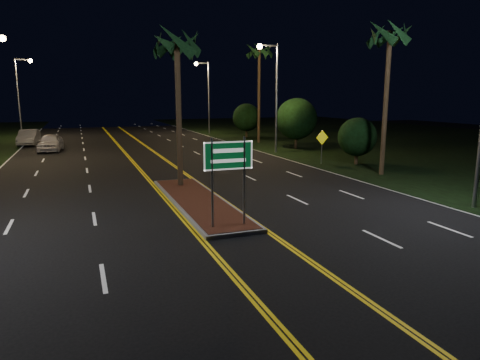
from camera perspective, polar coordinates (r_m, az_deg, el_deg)
name	(u,v)px	position (r m, az deg, el deg)	size (l,w,h in m)	color
ground	(259,256)	(13.11, 2.57, -10.08)	(120.00, 120.00, 0.00)	black
grass_right	(423,141)	(50.50, 23.18, 4.78)	(40.00, 110.00, 0.01)	black
median_island	(198,201)	(19.43, -5.61, -2.83)	(2.25, 10.25, 0.17)	gray
highway_sign	(228,164)	(15.02, -1.56, 2.15)	(1.80, 0.08, 3.20)	gray
streetlight_left_far	(21,88)	(55.53, -27.16, 10.81)	(1.91, 0.44, 9.00)	gray
streetlight_right_mid	(273,85)	(36.66, 4.38, 12.46)	(1.91, 0.44, 9.00)	gray
streetlight_right_far	(206,89)	(55.44, -4.58, 11.96)	(1.91, 0.44, 9.00)	gray
palm_median	(177,44)	(22.41, -8.42, 17.46)	(2.40, 2.40, 8.30)	#382819
palm_right_near	(390,36)	(27.64, 19.38, 17.69)	(2.40, 2.40, 9.30)	#382819
palm_right_far	(259,52)	(45.07, 2.59, 16.65)	(2.40, 2.40, 10.30)	#382819
shrub_near	(357,137)	(31.32, 15.37, 5.56)	(2.70, 2.70, 3.30)	#382819
shrub_mid	(296,119)	(40.01, 7.54, 8.08)	(3.78, 3.78, 4.62)	#382819
shrub_far	(247,117)	(50.84, 0.87, 8.34)	(3.24, 3.24, 3.96)	#382819
car_near	(50,141)	(41.44, -23.97, 4.77)	(2.28, 5.31, 1.77)	silver
car_far	(29,136)	(47.39, -26.36, 5.26)	(2.30, 5.37, 1.79)	#9D9FA6
warning_sign	(322,142)	(30.94, 10.88, 4.95)	(1.00, 0.12, 2.39)	gray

